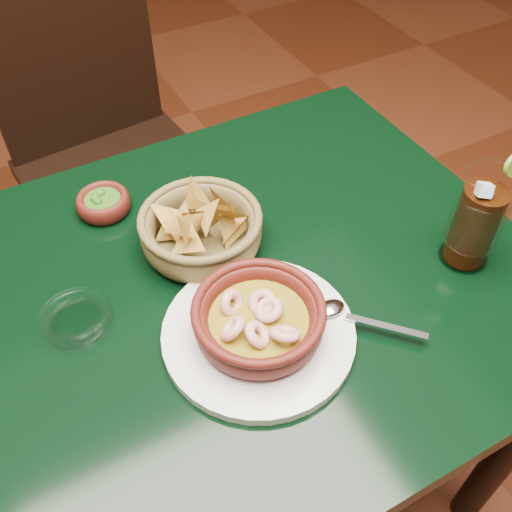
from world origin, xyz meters
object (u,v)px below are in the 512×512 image
chip_basket (201,229)px  cola_drink (477,220)px  shrimp_plate (259,323)px  dining_table (176,343)px  dining_chair (108,151)px

chip_basket → cola_drink: cola_drink is taller
shrimp_plate → cola_drink: 0.37m
dining_table → chip_basket: chip_basket is taller
chip_basket → cola_drink: 0.43m
dining_table → shrimp_plate: (0.09, -0.11, 0.13)m
shrimp_plate → dining_chair: bearing=89.6°
dining_table → cola_drink: bearing=-16.2°
dining_chair → shrimp_plate: 0.86m
dining_chair → cola_drink: size_ratio=5.03×
dining_table → dining_chair: (0.10, 0.71, -0.11)m
dining_chair → chip_basket: size_ratio=4.20×
shrimp_plate → cola_drink: size_ratio=1.79×
dining_chair → chip_basket: (0.00, -0.62, 0.25)m
shrimp_plate → dining_table: bearing=129.5°
chip_basket → cola_drink: bearing=-32.2°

